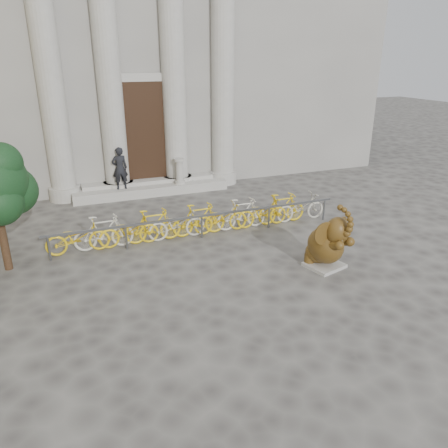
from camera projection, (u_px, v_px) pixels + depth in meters
name	position (u px, v px, depth m)	size (l,w,h in m)	color
ground	(249.00, 316.00, 9.16)	(80.00, 80.00, 0.00)	#474442
classical_building	(117.00, 35.00, 19.96)	(22.00, 10.70, 12.00)	gray
entrance_steps	(151.00, 189.00, 17.26)	(6.00, 1.20, 0.36)	#A8A59E
elephant_statue	(327.00, 244.00, 11.06)	(1.16, 1.40, 1.78)	#A8A59E
bike_rack	(199.00, 219.00, 13.14)	(8.92, 0.53, 1.00)	slate
pedestrian	(120.00, 168.00, 16.35)	(0.58, 0.38, 1.60)	black
balustrade_post	(180.00, 172.00, 17.14)	(0.41, 0.41, 1.00)	#A8A59E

